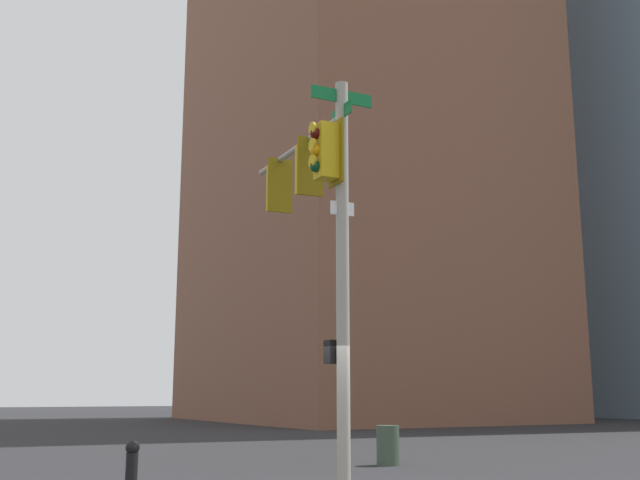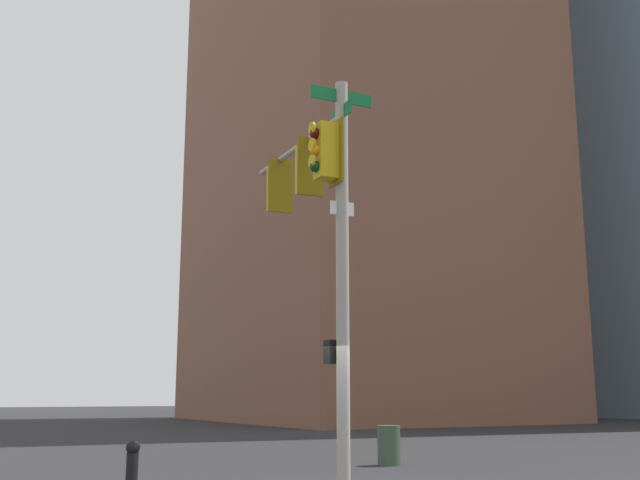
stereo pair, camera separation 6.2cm
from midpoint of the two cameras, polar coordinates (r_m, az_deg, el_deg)
signal_pole_assembly at (r=14.16m, az=-0.11°, el=2.14°), size 4.31×1.22×7.20m
fire_hydrant at (r=14.99m, az=-13.67°, el=-15.80°), size 0.34×0.26×0.87m
litter_bin at (r=19.44m, az=5.25°, el=-14.97°), size 0.56×0.56×0.95m
building_brick_nearside at (r=57.45m, az=3.00°, el=14.33°), size 22.32×18.56×53.24m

